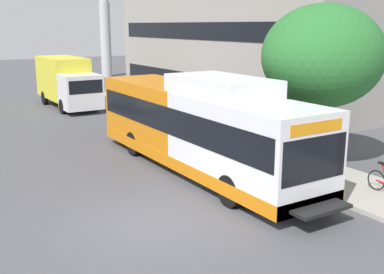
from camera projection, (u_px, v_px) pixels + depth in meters
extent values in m
plane|color=#4C4C51|center=(64.00, 157.00, 19.48)|extent=(120.00, 120.00, 0.00)
cube|color=#A8A399|center=(228.00, 143.00, 21.41)|extent=(3.00, 56.00, 0.14)
cube|color=white|center=(247.00, 143.00, 14.94)|extent=(2.54, 5.80, 2.73)
cube|color=orange|center=(161.00, 114.00, 19.72)|extent=(2.54, 5.80, 2.73)
cube|color=orange|center=(198.00, 156.00, 17.60)|extent=(2.57, 11.60, 0.44)
cube|color=black|center=(198.00, 117.00, 17.24)|extent=(2.58, 11.25, 0.96)
cube|color=black|center=(314.00, 159.00, 12.54)|extent=(2.34, 0.10, 1.24)
cube|color=orange|center=(316.00, 127.00, 12.33)|extent=(1.90, 0.08, 0.32)
cube|color=white|center=(221.00, 86.00, 15.74)|extent=(2.16, 4.06, 0.60)
cube|color=black|center=(322.00, 209.00, 12.52)|extent=(1.78, 0.60, 0.10)
cylinder|color=black|center=(231.00, 191.00, 14.06)|extent=(0.30, 1.00, 1.00)
cylinder|color=black|center=(287.00, 178.00, 15.22)|extent=(0.30, 1.00, 1.00)
cylinder|color=black|center=(134.00, 143.00, 19.66)|extent=(0.30, 1.00, 1.00)
cylinder|color=black|center=(180.00, 137.00, 20.82)|extent=(0.30, 1.00, 1.00)
torus|color=black|center=(376.00, 180.00, 15.11)|extent=(0.04, 0.66, 0.66)
cylinder|color=#B2191E|center=(382.00, 182.00, 14.93)|extent=(0.05, 0.45, 0.08)
cube|color=black|center=(382.00, 163.00, 14.84)|extent=(0.12, 0.24, 0.06)
cylinder|color=#4C3823|center=(318.00, 132.00, 17.90)|extent=(0.28, 0.28, 2.40)
ellipsoid|color=#286B2D|center=(322.00, 56.00, 17.23)|extent=(4.49, 4.49, 3.82)
cube|color=silver|center=(81.00, 92.00, 28.78)|extent=(2.30, 2.00, 2.10)
cube|color=yellow|center=(63.00, 77.00, 31.54)|extent=(2.30, 5.00, 2.70)
cube|color=black|center=(86.00, 87.00, 27.88)|extent=(2.07, 0.08, 0.80)
cylinder|color=black|center=(63.00, 106.00, 28.82)|extent=(0.26, 0.92, 0.92)
cylinder|color=black|center=(95.00, 104.00, 29.88)|extent=(0.26, 0.92, 0.92)
cylinder|color=black|center=(45.00, 98.00, 32.23)|extent=(0.26, 0.92, 0.92)
cylinder|color=black|center=(74.00, 96.00, 33.29)|extent=(0.26, 0.92, 0.92)
cube|color=black|center=(253.00, 77.00, 33.83)|extent=(10.18, 20.22, 1.10)
cube|color=black|center=(254.00, 30.00, 33.06)|extent=(10.18, 20.22, 1.10)
cylinder|color=#B7B7BC|center=(106.00, 40.00, 48.80)|extent=(1.10, 1.10, 7.60)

